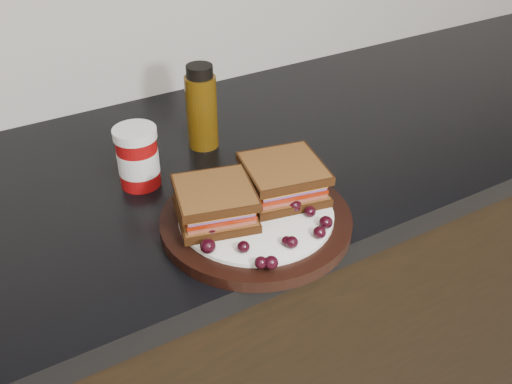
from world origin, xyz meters
TOP-DOWN VIEW (x-y plane):
  - countertop at (0.00, 1.70)m, footprint 3.98×0.60m
  - plate at (0.29, 1.50)m, footprint 0.28×0.28m
  - sandwich_left at (0.23, 1.52)m, footprint 0.13×0.13m
  - sandwich_right at (0.35, 1.53)m, footprint 0.13×0.13m
  - grape_0 at (0.19, 1.46)m, footprint 0.02×0.02m
  - grape_1 at (0.23, 1.44)m, footprint 0.02×0.02m
  - grape_2 at (0.23, 1.40)m, footprint 0.02×0.02m
  - grape_3 at (0.24, 1.39)m, footprint 0.02×0.02m
  - grape_4 at (0.29, 1.41)m, footprint 0.02×0.02m
  - grape_5 at (0.29, 1.42)m, footprint 0.01×0.01m
  - grape_6 at (0.33, 1.41)m, footprint 0.02×0.02m
  - grape_7 at (0.35, 1.43)m, footprint 0.02×0.02m
  - grape_8 at (0.35, 1.46)m, footprint 0.02×0.02m
  - grape_9 at (0.34, 1.48)m, footprint 0.02×0.02m
  - grape_10 at (0.38, 1.51)m, footprint 0.02×0.02m
  - grape_11 at (0.35, 1.52)m, footprint 0.02×0.02m
  - grape_12 at (0.36, 1.53)m, footprint 0.02×0.02m
  - grape_13 at (0.22, 1.57)m, footprint 0.02×0.02m
  - grape_14 at (0.22, 1.55)m, footprint 0.02×0.02m
  - grape_15 at (0.22, 1.52)m, footprint 0.02×0.02m
  - grape_16 at (0.20, 1.48)m, footprint 0.02×0.02m
  - grape_17 at (0.24, 1.54)m, footprint 0.02×0.02m
  - grape_18 at (0.21, 1.54)m, footprint 0.02×0.02m
  - grape_19 at (0.20, 1.52)m, footprint 0.02×0.02m
  - condiment_jar at (0.18, 1.70)m, footprint 0.08×0.08m
  - oil_bottle at (0.32, 1.76)m, footprint 0.07×0.07m

SIDE VIEW (x-z plane):
  - countertop at x=0.00m, z-range 0.86..0.90m
  - plate at x=0.29m, z-range 0.90..0.92m
  - grape_5 at x=0.29m, z-range 0.92..0.94m
  - grape_16 at x=0.20m, z-range 0.92..0.94m
  - grape_13 at x=0.22m, z-range 0.92..0.94m
  - grape_8 at x=0.35m, z-range 0.92..0.94m
  - grape_1 at x=0.23m, z-range 0.92..0.94m
  - grape_11 at x=0.35m, z-range 0.92..0.94m
  - grape_2 at x=0.23m, z-range 0.92..0.94m
  - grape_14 at x=0.22m, z-range 0.92..0.94m
  - grape_4 at x=0.29m, z-range 0.92..0.94m
  - grape_6 at x=0.33m, z-range 0.92..0.94m
  - grape_18 at x=0.21m, z-range 0.92..0.94m
  - grape_3 at x=0.24m, z-range 0.92..0.94m
  - grape_7 at x=0.35m, z-range 0.92..0.94m
  - grape_12 at x=0.36m, z-range 0.92..0.94m
  - grape_10 at x=0.38m, z-range 0.92..0.94m
  - grape_17 at x=0.24m, z-range 0.92..0.94m
  - grape_0 at x=0.19m, z-range 0.92..0.94m
  - grape_9 at x=0.34m, z-range 0.92..0.94m
  - grape_19 at x=0.20m, z-range 0.92..0.94m
  - grape_15 at x=0.22m, z-range 0.92..0.94m
  - sandwich_left at x=0.23m, z-range 0.92..0.97m
  - sandwich_right at x=0.35m, z-range 0.92..0.98m
  - condiment_jar at x=0.18m, z-range 0.90..1.00m
  - oil_bottle at x=0.32m, z-range 0.90..1.05m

